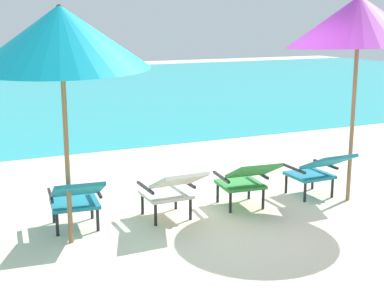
# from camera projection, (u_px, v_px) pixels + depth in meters

# --- Properties ---
(ground_plane) EXTENTS (40.00, 40.00, 0.00)m
(ground_plane) POSITION_uv_depth(u_px,v_px,m) (115.00, 148.00, 10.23)
(ground_plane) COLOR beige
(ocean_band) EXTENTS (40.00, 18.00, 0.01)m
(ocean_band) POSITION_uv_depth(u_px,v_px,m) (34.00, 92.00, 18.00)
(ocean_band) COLOR #28B2B7
(ocean_band) RESTS_ON ground_plane
(lounge_chair_far_left) EXTENTS (0.63, 0.93, 0.68)m
(lounge_chair_far_left) POSITION_uv_depth(u_px,v_px,m) (76.00, 197.00, 6.07)
(lounge_chair_far_left) COLOR teal
(lounge_chair_far_left) RESTS_ON ground_plane
(lounge_chair_near_left) EXTENTS (0.56, 0.88, 0.68)m
(lounge_chair_near_left) POSITION_uv_depth(u_px,v_px,m) (172.00, 188.00, 6.40)
(lounge_chair_near_left) COLOR silver
(lounge_chair_near_left) RESTS_ON ground_plane
(lounge_chair_near_right) EXTENTS (0.62, 0.92, 0.68)m
(lounge_chair_near_right) POSITION_uv_depth(u_px,v_px,m) (246.00, 178.00, 6.79)
(lounge_chair_near_right) COLOR #338E3D
(lounge_chair_near_right) RESTS_ON ground_plane
(lounge_chair_far_right) EXTENTS (0.55, 0.88, 0.68)m
(lounge_chair_far_right) POSITION_uv_depth(u_px,v_px,m) (318.00, 169.00, 7.21)
(lounge_chair_far_right) COLOR teal
(lounge_chair_far_right) RESTS_ON ground_plane
(beach_umbrella_left) EXTENTS (2.33, 2.35, 2.48)m
(beach_umbrella_left) POSITION_uv_depth(u_px,v_px,m) (61.00, 37.00, 5.41)
(beach_umbrella_left) COLOR olive
(beach_umbrella_left) RESTS_ON ground_plane
(beach_umbrella_right) EXTENTS (2.26, 2.27, 2.62)m
(beach_umbrella_right) POSITION_uv_depth(u_px,v_px,m) (359.00, 22.00, 6.76)
(beach_umbrella_right) COLOR olive
(beach_umbrella_right) RESTS_ON ground_plane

